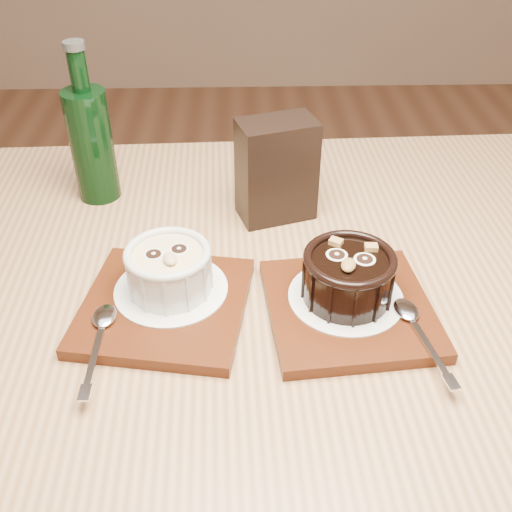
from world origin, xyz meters
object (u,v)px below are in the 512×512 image
Objects in this scene: ramekin_white at (169,268)px; tray_left at (165,306)px; ramekin_dark at (348,274)px; table at (250,348)px; condiment_stand at (276,170)px; tray_right at (349,309)px; green_bottle at (91,141)px.

tray_left is at bearing -127.11° from ramekin_white.
table is at bearing -176.99° from ramekin_dark.
condiment_stand is at bearing 35.79° from ramekin_white.
tray_right is (0.20, -0.03, -0.04)m from ramekin_white.
tray_left is 0.04m from ramekin_white.
green_bottle reaches higher than tray_left.
table is at bearing 15.34° from tray_left.
green_bottle is at bearing 166.94° from condiment_stand.
ramekin_dark reaches higher than table.
table is 0.16m from ramekin_white.
ramekin_white reaches higher than tray_left.
green_bottle reaches higher than ramekin_white.
tray_right is at bearing -2.94° from tray_left.
tray_left is 1.00× the size of tray_right.
ramekin_dark is at bearing -23.65° from ramekin_white.
condiment_stand reaches higher than table.
ramekin_white reaches higher than table.
ramekin_white is at bearing 70.97° from tray_left.
green_bottle is (-0.22, 0.23, 0.18)m from table.
ramekin_white is (0.01, 0.02, 0.04)m from tray_left.
ramekin_dark is (0.21, 0.00, 0.04)m from tray_left.
green_bottle reaches higher than tray_right.
tray_right is (0.21, -0.01, 0.00)m from tray_left.
tray_left is 0.80× the size of green_bottle.
table is at bearing 161.47° from tray_right.
table is 5.47× the size of green_bottle.
green_bottle reaches higher than condiment_stand.
tray_right is at bearing -26.57° from ramekin_white.
tray_left and tray_right have the same top height.
tray_left is 1.29× the size of condiment_stand.
ramekin_dark is at bearing -70.87° from condiment_stand.
tray_left is 0.29m from green_bottle.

